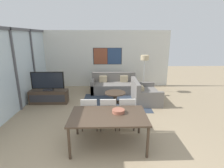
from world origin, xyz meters
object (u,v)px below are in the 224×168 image
at_px(tv_console, 49,97).
at_px(fruit_bowl, 118,111).
at_px(sofa_main, 114,86).
at_px(dining_chair_centre, 108,112).
at_px(coffee_table, 115,95).
at_px(dining_chair_right, 127,112).
at_px(sofa_side, 143,95).
at_px(floor_lamp, 145,60).
at_px(dining_chair_left, 90,112).
at_px(television, 48,81).
at_px(dining_table, 108,118).

relative_size(tv_console, fruit_bowl, 4.81).
height_order(tv_console, sofa_main, sofa_main).
relative_size(tv_console, dining_chair_centre, 1.54).
height_order(coffee_table, dining_chair_right, dining_chair_right).
bearing_deg(sofa_side, floor_lamp, -11.40).
height_order(dining_chair_left, dining_chair_right, same).
bearing_deg(dining_chair_left, television, 130.55).
xyz_separation_m(sofa_main, floor_lamp, (1.39, -0.04, 1.19)).
xyz_separation_m(tv_console, television, (-0.00, 0.00, 0.62)).
distance_m(sofa_main, dining_table, 4.20).
height_order(television, dining_table, television).
relative_size(dining_chair_left, dining_chair_right, 1.00).
bearing_deg(dining_chair_centre, floor_lamp, 63.72).
bearing_deg(tv_console, sofa_main, 28.29).
distance_m(dining_table, dining_chair_centre, 0.75).
height_order(dining_table, dining_chair_right, dining_chair_right).
bearing_deg(dining_table, dining_chair_right, 55.28).
bearing_deg(dining_chair_centre, television, 137.77).
bearing_deg(television, dining_chair_left, -49.45).
distance_m(dining_table, floor_lamp, 4.52).
bearing_deg(coffee_table, fruit_bowl, -91.16).
relative_size(television, dining_chair_left, 1.33).
bearing_deg(dining_chair_centre, coffee_table, 81.82).
relative_size(television, sofa_main, 0.59).
bearing_deg(floor_lamp, dining_table, -112.15).
height_order(tv_console, television, television).
height_order(tv_console, fruit_bowl, fruit_bowl).
distance_m(sofa_main, sofa_side, 1.73).
height_order(sofa_side, fruit_bowl, fruit_bowl).
distance_m(tv_console, dining_chair_centre, 3.08).
distance_m(sofa_main, floor_lamp, 1.83).
bearing_deg(coffee_table, floor_lamp, 44.73).
height_order(dining_table, dining_chair_left, dining_chair_left).
bearing_deg(dining_chair_right, dining_chair_centre, -179.03).
xyz_separation_m(dining_chair_left, fruit_bowl, (0.75, -0.61, 0.31)).
relative_size(dining_chair_right, fruit_bowl, 3.13).
distance_m(television, dining_chair_right, 3.48).
relative_size(television, floor_lamp, 0.73).
bearing_deg(coffee_table, sofa_main, 90.00).
bearing_deg(dining_chair_right, dining_chair_left, -179.55).
distance_m(tv_console, dining_chair_right, 3.47).
relative_size(sofa_main, dining_table, 1.18).
bearing_deg(fruit_bowl, sofa_main, 89.25).
height_order(tv_console, floor_lamp, floor_lamp).
relative_size(coffee_table, dining_table, 0.46).
height_order(tv_console, dining_chair_left, dining_chair_left).
bearing_deg(dining_chair_left, sofa_side, 47.90).
relative_size(dining_table, dining_chair_left, 1.90).
bearing_deg(television, sofa_main, 28.27).
xyz_separation_m(tv_console, sofa_main, (2.56, 1.38, 0.02)).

